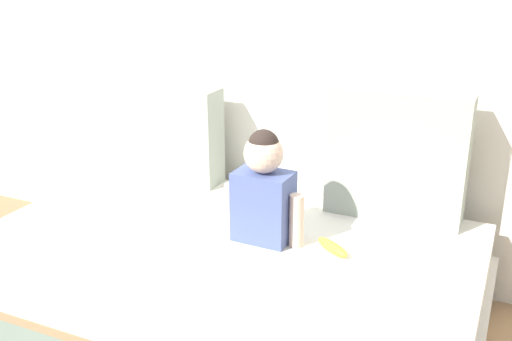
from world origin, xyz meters
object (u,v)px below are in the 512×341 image
throw_pillow_left (172,134)px  throw_pillow_right (397,155)px  toddler (263,189)px  couch (242,269)px  banana (332,247)px

throw_pillow_left → throw_pillow_right: bearing=0.0°
throw_pillow_right → toddler: 0.60m
throw_pillow_left → couch: bearing=-33.0°
couch → toddler: 0.44m
couch → toddler: toddler is taller
throw_pillow_left → banana: size_ratio=2.89×
throw_pillow_left → throw_pillow_right: 1.09m
couch → throw_pillow_right: 0.80m
banana → throw_pillow_left: bearing=156.2°
couch → throw_pillow_right: size_ratio=3.49×
throw_pillow_left → throw_pillow_right: (1.09, 0.00, 0.04)m
throw_pillow_right → couch: bearing=-147.0°
banana → couch: bearing=170.4°
toddler → banana: (0.28, 0.01, -0.19)m
banana → throw_pillow_right: bearing=72.8°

